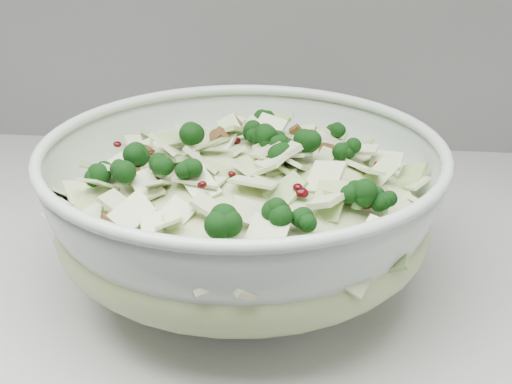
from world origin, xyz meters
TOP-DOWN VIEW (x-y plane):
  - mixing_bowl at (0.23, 1.60)m, footprint 0.40×0.40m
  - salad at (0.23, 1.60)m, footprint 0.40×0.40m

SIDE VIEW (x-z plane):
  - mixing_bowl at x=0.23m, z-range 0.90..1.05m
  - salad at x=0.23m, z-range 0.93..1.07m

